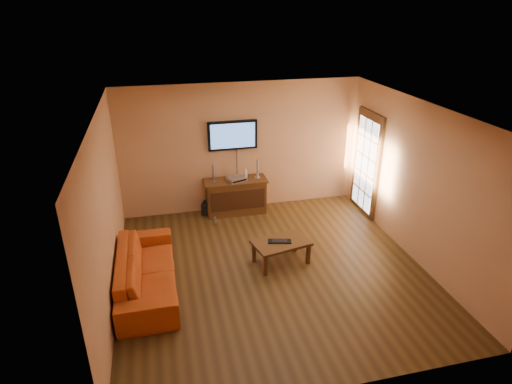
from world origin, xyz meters
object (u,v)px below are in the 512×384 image
object	(u,v)px
av_receiver	(236,179)
subwoofer	(209,208)
television	(233,135)
coffee_table	(281,245)
game_console	(246,175)
media_console	(236,196)
speaker_left	(213,174)
keyboard	(280,241)
sofa	(146,265)
bottle	(215,221)
speaker_right	(258,169)

from	to	relation	value
av_receiver	subwoofer	distance (m)	0.89
television	coffee_table	world-z (taller)	television
television	game_console	xyz separation A→B (m)	(0.22, -0.23, -0.79)
media_console	television	bearing A→B (deg)	90.00
speaker_left	keyboard	distance (m)	2.29
sofa	coffee_table	bearing A→B (deg)	-84.65
av_receiver	speaker_left	bearing A→B (deg)	150.69
subwoofer	bottle	bearing A→B (deg)	-60.38
speaker_right	bottle	distance (m)	1.38
speaker_right	bottle	world-z (taller)	speaker_right
av_receiver	bottle	world-z (taller)	av_receiver
sofa	keyboard	world-z (taller)	sofa
television	av_receiver	bearing A→B (deg)	-87.90
speaker_right	keyboard	size ratio (longest dim) A/B	0.94
television	speaker_left	bearing A→B (deg)	-157.93
coffee_table	subwoofer	xyz separation A→B (m)	(-0.96, 2.14, -0.23)
media_console	coffee_table	distance (m)	2.10
media_console	av_receiver	bearing A→B (deg)	-79.69
media_console	subwoofer	size ratio (longest dim) A/B	5.15
media_console	television	distance (m)	1.28
coffee_table	keyboard	bearing A→B (deg)	-179.87
keyboard	subwoofer	bearing A→B (deg)	113.54
av_receiver	game_console	distance (m)	0.23
bottle	speaker_right	bearing A→B (deg)	25.61
television	subwoofer	world-z (taller)	television
game_console	sofa	bearing A→B (deg)	-125.43
sofa	speaker_right	xyz separation A→B (m)	(2.32, 2.28, 0.50)
game_console	bottle	world-z (taller)	game_console
media_console	av_receiver	xyz separation A→B (m)	(0.01, -0.05, 0.41)
coffee_table	av_receiver	xyz separation A→B (m)	(-0.38, 2.01, 0.43)
television	bottle	distance (m)	1.76
sofa	av_receiver	xyz separation A→B (m)	(1.86, 2.21, 0.36)
sofa	speaker_left	distance (m)	2.73
media_console	speaker_left	world-z (taller)	speaker_left
television	coffee_table	bearing A→B (deg)	-80.30
media_console	game_console	distance (m)	0.53
subwoofer	keyboard	size ratio (longest dim) A/B	0.61
sofa	game_console	world-z (taller)	game_console
sofa	television	bearing A→B (deg)	-36.58
coffee_table	keyboard	xyz separation A→B (m)	(-0.03, -0.00, 0.07)
media_console	sofa	xyz separation A→B (m)	(-1.85, -2.26, 0.05)
coffee_table	subwoofer	bearing A→B (deg)	114.24
television	av_receiver	size ratio (longest dim) A/B	2.72
speaker_left	subwoofer	size ratio (longest dim) A/B	1.46
television	coffee_table	xyz separation A→B (m)	(0.39, -2.27, -1.29)
television	subwoofer	bearing A→B (deg)	-167.44
game_console	bottle	bearing A→B (deg)	-142.31
media_console	sofa	bearing A→B (deg)	-129.23
game_console	keyboard	world-z (taller)	game_console
game_console	keyboard	bearing A→B (deg)	-79.00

